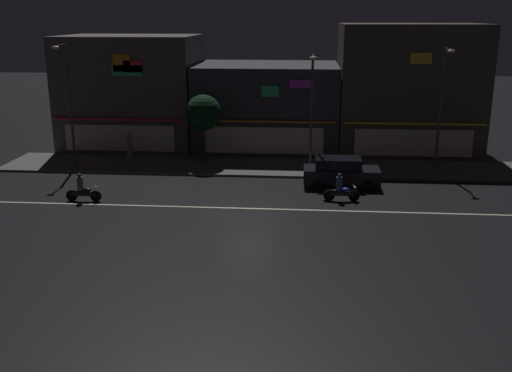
{
  "coord_description": "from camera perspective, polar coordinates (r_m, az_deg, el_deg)",
  "views": [
    {
      "loc": [
        2.66,
        -27.96,
        9.42
      ],
      "look_at": [
        0.29,
        0.94,
        0.93
      ],
      "focal_mm": 40.97,
      "sensor_mm": 36.0,
      "label": 1
    }
  ],
  "objects": [
    {
      "name": "streetlamp_mid",
      "position": [
        35.49,
        5.47,
        8.04
      ],
      "size": [
        0.44,
        1.64,
        7.14
      ],
      "color": "#47494C",
      "rests_on": "sidewalk_far"
    },
    {
      "name": "streetlamp_west",
      "position": [
        38.4,
        -17.87,
        8.36
      ],
      "size": [
        0.44,
        1.64,
        7.65
      ],
      "color": "#47494C",
      "rests_on": "sidewalk_far"
    },
    {
      "name": "street_tree",
      "position": [
        38.02,
        -5.17,
        7.1
      ],
      "size": [
        2.32,
        2.32,
        4.41
      ],
      "color": "#473323",
      "rests_on": "sidewalk_far"
    },
    {
      "name": "motorcycle_following",
      "position": [
        30.96,
        8.28,
        -0.34
      ],
      "size": [
        1.9,
        0.6,
        1.52
      ],
      "rotation": [
        0.0,
        0.0,
        0.13
      ],
      "color": "black",
      "rests_on": "ground"
    },
    {
      "name": "pedestrian_on_sidewalk",
      "position": [
        39.95,
        -12.25,
        3.76
      ],
      "size": [
        0.37,
        0.37,
        1.84
      ],
      "rotation": [
        0.0,
        0.0,
        1.57
      ],
      "color": "gray",
      "rests_on": "sidewalk_far"
    },
    {
      "name": "storefront_left_block",
      "position": [
        44.4,
        -11.99,
        8.99
      ],
      "size": [
        9.55,
        7.36,
        8.06
      ],
      "color": "#56514C",
      "rests_on": "ground"
    },
    {
      "name": "lane_divider_stripe",
      "position": [
        29.62,
        -0.71,
        -2.21
      ],
      "size": [
        31.5,
        0.16,
        0.01
      ],
      "primitive_type": "cube",
      "color": "beige",
      "rests_on": "ground"
    },
    {
      "name": "traffic_cone",
      "position": [
        34.14,
        10.26,
        0.52
      ],
      "size": [
        0.36,
        0.36,
        0.55
      ],
      "primitive_type": "cone",
      "color": "orange",
      "rests_on": "ground"
    },
    {
      "name": "sidewalk_far",
      "position": [
        37.54,
        0.48,
        1.9
      ],
      "size": [
        33.15,
        4.74,
        0.14
      ],
      "primitive_type": "cube",
      "color": "#5B5954",
      "rests_on": "ground"
    },
    {
      "name": "streetlamp_east",
      "position": [
        37.57,
        17.7,
        8.08
      ],
      "size": [
        0.44,
        1.64,
        7.48
      ],
      "color": "#47494C",
      "rests_on": "sidewalk_far"
    },
    {
      "name": "storefront_right_block",
      "position": [
        43.19,
        1.12,
        7.81
      ],
      "size": [
        10.08,
        8.17,
        6.06
      ],
      "color": "#383A3F",
      "rests_on": "ground"
    },
    {
      "name": "parked_car_near_kerb",
      "position": [
        33.59,
        8.25,
        1.4
      ],
      "size": [
        4.3,
        1.98,
        1.67
      ],
      "rotation": [
        0.0,
        0.0,
        3.14
      ],
      "color": "black",
      "rests_on": "ground"
    },
    {
      "name": "ground_plane",
      "position": [
        29.63,
        -0.71,
        -2.22
      ],
      "size": [
        140.0,
        140.0,
        0.0
      ],
      "primitive_type": "plane",
      "color": "black"
    },
    {
      "name": "storefront_center_block",
      "position": [
        43.21,
        14.56,
        9.19
      ],
      "size": [
        9.64,
        7.51,
        8.88
      ],
      "color": "#4C443A",
      "rests_on": "ground"
    },
    {
      "name": "motorcycle_lead",
      "position": [
        31.94,
        -16.6,
        -0.34
      ],
      "size": [
        1.9,
        0.6,
        1.52
      ],
      "rotation": [
        0.0,
        0.0,
        -0.1
      ],
      "color": "black",
      "rests_on": "ground"
    }
  ]
}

